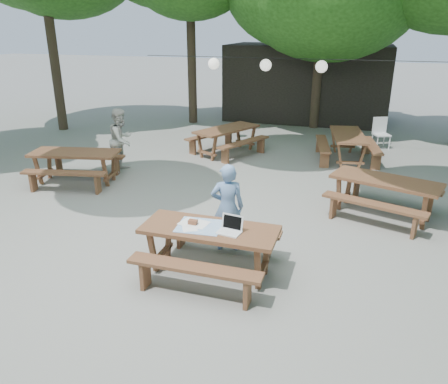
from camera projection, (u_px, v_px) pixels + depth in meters
ground at (203, 225)px, 8.17m from camera, size 80.00×80.00×0.00m
pavilion at (308, 82)px, 16.87m from camera, size 6.00×3.00×2.80m
main_picnic_table at (210, 250)px, 6.50m from camera, size 2.00×1.58×0.75m
picnic_table_nw at (76, 167)px, 10.27m from camera, size 2.19×1.94×0.75m
picnic_table_ne at (384, 197)px, 8.48m from camera, size 2.29×2.08×0.75m
picnic_table_far_w at (227, 140)px, 12.55m from camera, size 2.26×2.40×0.75m
picnic_table_far_e at (347, 147)px, 11.92m from camera, size 1.88×2.14×0.75m
woman at (227, 208)px, 7.08m from camera, size 0.62×0.50×1.48m
second_person at (122, 140)px, 10.98m from camera, size 0.64×0.80×1.59m
plastic_chair at (381, 139)px, 13.22m from camera, size 0.58×0.58×0.90m
laptop at (231, 228)px, 6.22m from camera, size 0.37×0.31×0.24m
tabletop_clutter at (198, 225)px, 6.42m from camera, size 0.69×0.60×0.08m
paper_lanterns at (266, 65)px, 12.69m from camera, size 9.00×0.34×0.38m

